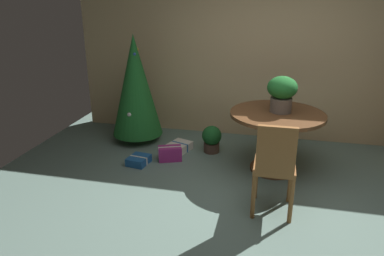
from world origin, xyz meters
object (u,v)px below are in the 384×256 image
(holiday_tree, at_px, (136,86))
(gift_box_blue, at_px, (139,160))
(potted_plant, at_px, (212,138))
(flower_vase, at_px, (282,92))
(wooden_chair_near, at_px, (275,164))
(gift_box_purple, at_px, (170,153))
(round_dining_table, at_px, (276,130))
(gift_box_cream, at_px, (180,147))

(holiday_tree, relative_size, gift_box_blue, 5.01)
(potted_plant, bearing_deg, flower_vase, -20.39)
(holiday_tree, bearing_deg, flower_vase, -13.87)
(wooden_chair_near, xyz_separation_m, holiday_tree, (-2.04, 1.58, 0.30))
(wooden_chair_near, distance_m, gift_box_purple, 1.75)
(flower_vase, height_order, gift_box_purple, flower_vase)
(round_dining_table, height_order, flower_vase, flower_vase)
(holiday_tree, distance_m, gift_box_cream, 1.10)
(flower_vase, height_order, gift_box_blue, flower_vase)
(round_dining_table, relative_size, gift_box_purple, 3.30)
(round_dining_table, distance_m, potted_plant, 1.00)
(flower_vase, distance_m, gift_box_purple, 1.67)
(gift_box_blue, bearing_deg, holiday_tree, 111.19)
(wooden_chair_near, bearing_deg, gift_box_cream, 134.57)
(flower_vase, xyz_separation_m, wooden_chair_near, (-0.03, -1.06, -0.46))
(gift_box_blue, distance_m, potted_plant, 1.07)
(round_dining_table, xyz_separation_m, wooden_chair_near, (0.00, -1.02, 0.01))
(round_dining_table, height_order, gift_box_blue, round_dining_table)
(wooden_chair_near, relative_size, gift_box_cream, 2.57)
(wooden_chair_near, xyz_separation_m, gift_box_blue, (-1.73, 0.79, -0.51))
(gift_box_cream, bearing_deg, gift_box_purple, -97.23)
(flower_vase, height_order, wooden_chair_near, flower_vase)
(potted_plant, bearing_deg, gift_box_cream, -172.90)
(holiday_tree, bearing_deg, gift_box_blue, -68.81)
(round_dining_table, distance_m, wooden_chair_near, 1.02)
(gift_box_cream, relative_size, potted_plant, 1.00)
(gift_box_purple, bearing_deg, holiday_tree, 139.45)
(wooden_chair_near, bearing_deg, round_dining_table, 90.00)
(gift_box_purple, bearing_deg, gift_box_blue, -150.87)
(holiday_tree, bearing_deg, wooden_chair_near, -37.69)
(holiday_tree, distance_m, gift_box_blue, 1.17)
(holiday_tree, height_order, potted_plant, holiday_tree)
(gift_box_purple, bearing_deg, flower_vase, 2.72)
(gift_box_cream, distance_m, potted_plant, 0.48)
(round_dining_table, distance_m, gift_box_purple, 1.44)
(round_dining_table, relative_size, gift_box_blue, 3.59)
(round_dining_table, height_order, gift_box_purple, round_dining_table)
(wooden_chair_near, relative_size, gift_box_blue, 3.09)
(wooden_chair_near, height_order, gift_box_cream, wooden_chair_near)
(round_dining_table, xyz_separation_m, gift_box_purple, (-1.36, -0.02, -0.45))
(flower_vase, relative_size, wooden_chair_near, 0.44)
(potted_plant, bearing_deg, gift_box_purple, -141.27)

